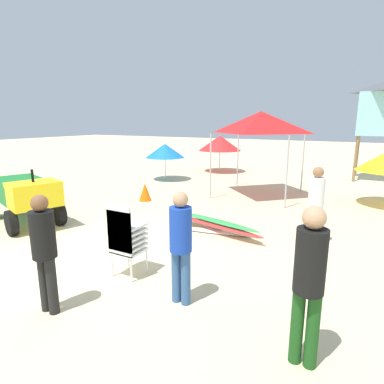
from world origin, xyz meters
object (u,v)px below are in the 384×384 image
Objects in this scene: lifeguard_near_left at (181,241)px; lifeguard_near_center at (44,247)px; popup_canopy at (261,122)px; traffic_cone_near at (145,192)px; surfboard_pile at (217,226)px; lifeguard_far_right at (309,277)px; stacked_plastic_chairs at (125,235)px; utility_cart at (25,193)px; beach_umbrella_far at (165,151)px; lifeguard_tower at (382,109)px; lifeguard_near_right at (316,201)px; beach_umbrella_left at (220,143)px.

lifeguard_near_center is at bearing -143.92° from lifeguard_near_left.
traffic_cone_near is at bearing -139.19° from popup_canopy.
surfboard_pile is at bearing 104.74° from lifeguard_near_left.
lifeguard_far_right is at bearing -12.67° from lifeguard_near_left.
lifeguard_near_left is at bearing -75.26° from surfboard_pile.
stacked_plastic_chairs is 2.16× the size of traffic_cone_near.
traffic_cone_near is (-3.02, -2.61, -2.26)m from popup_canopy.
utility_cart is 6.95m from beach_umbrella_far.
utility_cart is 3.65m from traffic_cone_near.
lifeguard_near_right is at bearing -97.06° from lifeguard_tower.
lifeguard_far_right reaches higher than traffic_cone_near.
lifeguard_near_right is 3.73m from lifeguard_far_right.
lifeguard_near_left is 6.31m from traffic_cone_near.
lifeguard_near_left is at bearing -68.39° from beach_umbrella_left.
lifeguard_far_right is at bearing 11.75° from lifeguard_near_center.
lifeguard_near_left is 0.93× the size of lifeguard_far_right.
surfboard_pile is 4.29× the size of traffic_cone_near.
surfboard_pile is at bearing -26.28° from traffic_cone_near.
stacked_plastic_chairs is 9.17m from beach_umbrella_far.
stacked_plastic_chairs is 4.01m from lifeguard_near_right.
lifeguard_far_right is at bearing -40.29° from traffic_cone_near.
lifeguard_near_center is at bearing -168.25° from lifeguard_far_right.
beach_umbrella_far is at bearing 168.58° from popup_canopy.
utility_cart is 1.55× the size of lifeguard_far_right.
lifeguard_near_right is at bearing 57.30° from lifeguard_near_center.
stacked_plastic_chairs is at bearing -99.25° from surfboard_pile.
lifeguard_near_left is 1.84m from lifeguard_far_right.
popup_canopy is 1.68× the size of beach_umbrella_far.
beach_umbrella_left is at bearing 113.88° from surfboard_pile.
utility_cart is 7.44m from lifeguard_far_right.
lifeguard_tower reaches higher than beach_umbrella_far.
beach_umbrella_far reaches higher than surfboard_pile.
surfboard_pile is at bearing -66.12° from beach_umbrella_left.
popup_canopy is 1.34× the size of beach_umbrella_left.
utility_cart is 5.60m from lifeguard_near_left.
beach_umbrella_far is (-5.73, 8.20, 0.35)m from lifeguard_near_left.
stacked_plastic_chairs is at bearing -73.57° from beach_umbrella_left.
lifeguard_near_right is at bearing -57.93° from popup_canopy.
beach_umbrella_left is (0.89, 10.24, 0.70)m from utility_cart.
popup_canopy is (-0.38, 4.29, 2.39)m from surfboard_pile.
popup_canopy reaches higher than lifeguard_near_left.
stacked_plastic_chairs is 1.27m from lifeguard_near_left.
surfboard_pile is at bearing -108.73° from lifeguard_tower.
utility_cart is at bearing -87.68° from beach_umbrella_far.
lifeguard_near_left is (1.24, -0.23, 0.22)m from stacked_plastic_chairs.
lifeguard_near_left is 10.01m from beach_umbrella_far.
beach_umbrella_far reaches higher than utility_cart.
lifeguard_near_center is 0.77× the size of beach_umbrella_left.
utility_cart is at bearing 166.01° from stacked_plastic_chairs.
lifeguard_far_right is 7.88m from traffic_cone_near.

